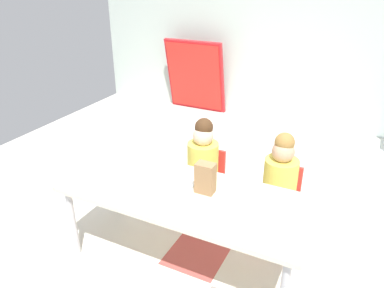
# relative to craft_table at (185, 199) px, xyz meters

# --- Properties ---
(ground_plane) EXTENTS (6.09, 5.33, 0.02)m
(ground_plane) POSITION_rel_craft_table_xyz_m (0.05, 0.53, -0.57)
(ground_plane) COLOR silver
(back_wall) EXTENTS (6.09, 0.10, 2.72)m
(back_wall) POSITION_rel_craft_table_xyz_m (0.05, 3.20, 0.81)
(back_wall) COLOR #B2C1B7
(back_wall) RESTS_ON ground_plane
(craft_table) EXTENTS (1.75, 0.72, 0.61)m
(craft_table) POSITION_rel_craft_table_xyz_m (0.00, 0.00, 0.00)
(craft_table) COLOR beige
(craft_table) RESTS_ON ground_plane
(seated_child_near_camera) EXTENTS (0.32, 0.32, 0.92)m
(seated_child_near_camera) POSITION_rel_craft_table_xyz_m (-0.13, 0.59, -0.00)
(seated_child_near_camera) COLOR red
(seated_child_near_camera) RESTS_ON ground_plane
(seated_child_middle_seat) EXTENTS (0.32, 0.31, 0.92)m
(seated_child_middle_seat) POSITION_rel_craft_table_xyz_m (0.52, 0.59, -0.00)
(seated_child_middle_seat) COLOR red
(seated_child_middle_seat) RESTS_ON ground_plane
(folded_activity_table) EXTENTS (0.90, 0.29, 1.09)m
(folded_activity_table) POSITION_rel_craft_table_xyz_m (-1.38, 3.00, -0.02)
(folded_activity_table) COLOR red
(folded_activity_table) RESTS_ON ground_plane
(paper_bag_brown) EXTENTS (0.13, 0.09, 0.22)m
(paper_bag_brown) POSITION_rel_craft_table_xyz_m (0.12, 0.07, 0.16)
(paper_bag_brown) COLOR #9E754C
(paper_bag_brown) RESTS_ON craft_table
(paper_plate_near_edge) EXTENTS (0.18, 0.18, 0.01)m
(paper_plate_near_edge) POSITION_rel_craft_table_xyz_m (-0.07, 0.08, 0.06)
(paper_plate_near_edge) COLOR white
(paper_plate_near_edge) RESTS_ON craft_table
(paper_plate_center_table) EXTENTS (0.18, 0.18, 0.01)m
(paper_plate_center_table) POSITION_rel_craft_table_xyz_m (-0.30, 0.02, 0.06)
(paper_plate_center_table) COLOR white
(paper_plate_center_table) RESTS_ON craft_table
(donut_powdered_on_plate) EXTENTS (0.11, 0.11, 0.04)m
(donut_powdered_on_plate) POSITION_rel_craft_table_xyz_m (-0.07, 0.08, 0.08)
(donut_powdered_on_plate) COLOR white
(donut_powdered_on_plate) RESTS_ON craft_table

